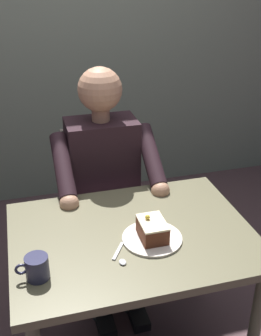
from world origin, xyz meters
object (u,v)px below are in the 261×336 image
Objects in this scene: chair at (100,199)px; cake_slice at (152,229)px; dessert_spoon at (120,257)px; dining_table at (132,251)px; seated_person at (106,186)px; coffee_cup at (37,267)px.

chair is 0.79m from cake_slice.
cake_slice is 0.18m from dessert_spoon.
cake_slice is (-0.06, 0.06, 0.14)m from dining_table.
dining_table is 1.12× the size of chair.
coffee_cup is at bearing 59.54° from seated_person.
chair is 0.86m from dessert_spoon.
dessert_spoon is (0.15, 0.08, -0.04)m from cake_slice.
dining_table is 0.69m from chair.
cake_slice reaches higher than dessert_spoon.
chair is 6.42× the size of cake_slice.
coffee_cup is at bearing 12.75° from cake_slice.
cake_slice reaches higher than dining_table.
seated_person is 9.27× the size of dessert_spoon.
cake_slice reaches higher than coffee_cup.
dining_table is 0.45m from coffee_cup.
dining_table is 0.17m from cake_slice.
dining_table is at bearing -121.76° from dessert_spoon.
cake_slice is at bearing 96.48° from seated_person.
chair is 0.24m from seated_person.
cake_slice is (-0.06, 0.57, 0.11)m from seated_person.
dining_table is 0.51m from seated_person.
chair is at bearing -90.00° from seated_person.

